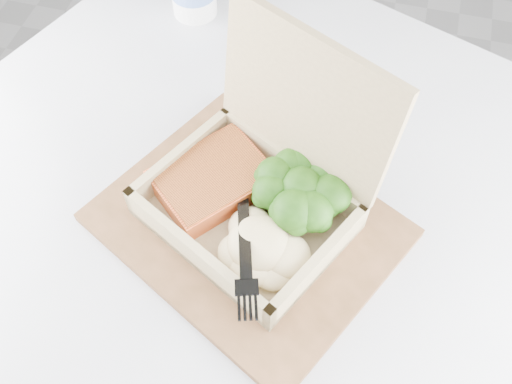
# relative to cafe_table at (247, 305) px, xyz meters

# --- Properties ---
(cafe_table) EXTENTS (1.15, 1.15, 0.76)m
(cafe_table) POSITION_rel_cafe_table_xyz_m (0.00, 0.00, 0.00)
(cafe_table) COLOR black
(cafe_table) RESTS_ON floor
(serving_tray) EXTENTS (0.39, 0.36, 0.01)m
(serving_tray) POSITION_rel_cafe_table_xyz_m (-0.00, 0.02, 0.20)
(serving_tray) COLOR brown
(serving_tray) RESTS_ON cafe_table
(takeout_container) EXTENTS (0.27, 0.26, 0.20)m
(takeout_container) POSITION_rel_cafe_table_xyz_m (0.01, 0.05, 0.26)
(takeout_container) COLOR tan
(takeout_container) RESTS_ON serving_tray
(salmon_fillet) EXTENTS (0.15, 0.15, 0.03)m
(salmon_fillet) POSITION_rel_cafe_table_xyz_m (-0.05, 0.05, 0.23)
(salmon_fillet) COLOR orange
(salmon_fillet) RESTS_ON takeout_container
(broccoli_pile) EXTENTS (0.11, 0.11, 0.04)m
(broccoli_pile) POSITION_rel_cafe_table_xyz_m (0.05, 0.05, 0.24)
(broccoli_pile) COLOR #2B6516
(broccoli_pile) RESTS_ON takeout_container
(mashed_potatoes) EXTENTS (0.11, 0.09, 0.04)m
(mashed_potatoes) POSITION_rel_cafe_table_xyz_m (0.02, -0.02, 0.24)
(mashed_potatoes) COLOR beige
(mashed_potatoes) RESTS_ON takeout_container
(plastic_fork) EXTENTS (0.06, 0.16, 0.03)m
(plastic_fork) POSITION_rel_cafe_table_xyz_m (0.00, -0.01, 0.25)
(plastic_fork) COLOR black
(plastic_fork) RESTS_ON mashed_potatoes
(receipt) EXTENTS (0.13, 0.14, 0.00)m
(receipt) POSITION_rel_cafe_table_xyz_m (0.07, 0.17, 0.20)
(receipt) COLOR silver
(receipt) RESTS_ON cafe_table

